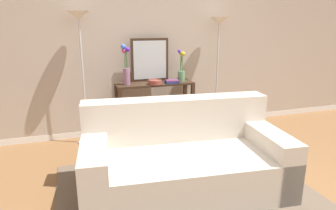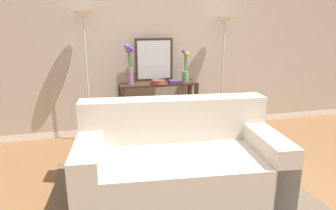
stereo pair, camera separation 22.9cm
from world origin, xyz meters
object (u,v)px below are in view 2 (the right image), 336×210
object	(u,v)px
vase_tall_flowers	(130,67)
vase_short_flowers	(186,69)
wall_mirror	(154,60)
book_row_under_console	(139,134)
floor_lamp_right	(224,43)
book_stack	(175,82)
couch	(179,160)
console_table	(158,100)
fruit_bowl	(158,82)
floor_lamp_left	(85,41)

from	to	relation	value
vase_tall_flowers	vase_short_flowers	size ratio (longest dim) A/B	1.21
wall_mirror	book_row_under_console	world-z (taller)	wall_mirror
book_row_under_console	vase_tall_flowers	bearing A→B (deg)	-173.79
floor_lamp_right	book_stack	size ratio (longest dim) A/B	8.73
book_stack	wall_mirror	bearing A→B (deg)	135.04
couch	console_table	distance (m)	1.53
couch	fruit_bowl	xyz separation A→B (m)	(0.10, 1.40, 0.54)
floor_lamp_left	floor_lamp_right	xyz separation A→B (m)	(2.00, 0.00, -0.05)
book_stack	couch	bearing A→B (deg)	-104.09
floor_lamp_left	wall_mirror	distance (m)	1.01
console_table	vase_tall_flowers	world-z (taller)	vase_tall_flowers
vase_short_flowers	console_table	bearing A→B (deg)	179.06
couch	wall_mirror	distance (m)	1.85
book_stack	vase_short_flowers	bearing A→B (deg)	29.20
floor_lamp_right	wall_mirror	xyz separation A→B (m)	(-1.04, 0.12, -0.23)
floor_lamp_left	book_row_under_console	world-z (taller)	floor_lamp_left
floor_lamp_right	wall_mirror	size ratio (longest dim) A/B	2.77
wall_mirror	floor_lamp_right	bearing A→B (deg)	-6.44
couch	floor_lamp_right	bearing A→B (deg)	53.63
vase_short_flowers	book_stack	distance (m)	0.26
vase_short_flowers	wall_mirror	bearing A→B (deg)	160.53
vase_short_flowers	fruit_bowl	bearing A→B (deg)	-166.68
couch	floor_lamp_left	bearing A→B (deg)	119.29
book_row_under_console	couch	bearing A→B (deg)	-83.37
floor_lamp_left	vase_short_flowers	distance (m)	1.46
book_row_under_console	console_table	bearing A→B (deg)	-0.00
couch	wall_mirror	world-z (taller)	wall_mirror
book_stack	fruit_bowl	bearing A→B (deg)	-179.57
couch	vase_tall_flowers	size ratio (longest dim) A/B	3.68
console_table	fruit_bowl	world-z (taller)	fruit_bowl
floor_lamp_left	fruit_bowl	bearing A→B (deg)	-8.29
floor_lamp_left	floor_lamp_right	bearing A→B (deg)	0.00
vase_tall_flowers	wall_mirror	bearing A→B (deg)	22.76
wall_mirror	vase_short_flowers	world-z (taller)	wall_mirror
console_table	fruit_bowl	xyz separation A→B (m)	(-0.03, -0.11, 0.29)
vase_tall_flowers	vase_short_flowers	world-z (taller)	vase_tall_flowers
fruit_bowl	floor_lamp_left	bearing A→B (deg)	171.71
wall_mirror	vase_short_flowers	distance (m)	0.48
couch	console_table	size ratio (longest dim) A/B	1.84
couch	fruit_bowl	bearing A→B (deg)	86.01
console_table	book_stack	world-z (taller)	book_stack
vase_tall_flowers	floor_lamp_right	bearing A→B (deg)	1.71
floor_lamp_left	fruit_bowl	size ratio (longest dim) A/B	9.19
couch	book_stack	world-z (taller)	couch
wall_mirror	vase_short_flowers	size ratio (longest dim) A/B	1.35
couch	floor_lamp_right	size ratio (longest dim) A/B	1.19
couch	floor_lamp_left	world-z (taller)	floor_lamp_left
console_table	vase_short_flowers	distance (m)	0.60
vase_short_flowers	fruit_bowl	size ratio (longest dim) A/B	2.38
floor_lamp_right	fruit_bowl	size ratio (longest dim) A/B	8.87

